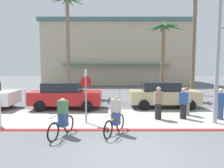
# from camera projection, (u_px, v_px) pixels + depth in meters

# --- Properties ---
(ground_plane) EXTENTS (80.00, 80.00, 0.00)m
(ground_plane) POSITION_uv_depth(u_px,v_px,m) (119.00, 100.00, 16.24)
(ground_plane) COLOR #5B5B60
(sidewalk_strip) EXTENTS (44.00, 4.00, 0.02)m
(sidewalk_strip) POSITION_uv_depth(u_px,v_px,m) (123.00, 118.00, 10.46)
(sidewalk_strip) COLOR #9E9E93
(sidewalk_strip) RESTS_ON ground
(curb_paint) EXTENTS (44.00, 0.24, 0.03)m
(curb_paint) POSITION_uv_depth(u_px,v_px,m) (125.00, 130.00, 8.47)
(curb_paint) COLOR maroon
(curb_paint) RESTS_ON ground
(building_backdrop) EXTENTS (21.73, 12.52, 9.43)m
(building_backdrop) POSITION_uv_depth(u_px,v_px,m) (115.00, 54.00, 33.31)
(building_backdrop) COLOR #BCAD8E
(building_backdrop) RESTS_ON ground
(rail_fence) EXTENTS (23.26, 0.08, 1.04)m
(rail_fence) POSITION_uv_depth(u_px,v_px,m) (120.00, 92.00, 14.67)
(rail_fence) COLOR white
(rail_fence) RESTS_ON ground
(stop_sign_bike_lane) EXTENTS (0.52, 0.56, 2.56)m
(stop_sign_bike_lane) POSITION_uv_depth(u_px,v_px,m) (86.00, 88.00, 9.38)
(stop_sign_bike_lane) COLOR gray
(stop_sign_bike_lane) RESTS_ON ground
(streetlight_curb) EXTENTS (0.24, 2.54, 7.50)m
(streetlight_curb) POSITION_uv_depth(u_px,v_px,m) (221.00, 31.00, 8.90)
(streetlight_curb) COLOR #9EA0A5
(streetlight_curb) RESTS_ON ground
(palm_tree_0) EXTENTS (3.35, 3.52, 9.38)m
(palm_tree_0) POSITION_uv_depth(u_px,v_px,m) (67.00, 20.00, 19.04)
(palm_tree_0) COLOR #846B4C
(palm_tree_0) RESTS_ON ground
(palm_tree_1) EXTENTS (3.08, 2.67, 6.34)m
(palm_tree_1) POSITION_uv_depth(u_px,v_px,m) (163.00, 41.00, 16.85)
(palm_tree_1) COLOR #756047
(palm_tree_1) RESTS_ON ground
(palm_tree_2) EXTENTS (3.03, 3.20, 9.72)m
(palm_tree_2) POSITION_uv_depth(u_px,v_px,m) (195.00, 21.00, 18.57)
(palm_tree_2) COLOR #756047
(palm_tree_2) RESTS_ON ground
(car_red_1) EXTENTS (4.40, 2.02, 1.69)m
(car_red_1) POSITION_uv_depth(u_px,v_px,m) (65.00, 95.00, 12.69)
(car_red_1) COLOR red
(car_red_1) RESTS_ON ground
(car_tan_2) EXTENTS (4.40, 2.02, 1.69)m
(car_tan_2) POSITION_uv_depth(u_px,v_px,m) (162.00, 94.00, 13.09)
(car_tan_2) COLOR tan
(car_tan_2) RESTS_ON ground
(cyclist_blue_0) EXTENTS (0.63, 1.75, 1.50)m
(cyclist_blue_0) POSITION_uv_depth(u_px,v_px,m) (62.00, 118.00, 7.76)
(cyclist_blue_0) COLOR black
(cyclist_blue_0) RESTS_ON ground
(cyclist_yellow_1) EXTENTS (0.87, 1.65, 1.50)m
(cyclist_yellow_1) POSITION_uv_depth(u_px,v_px,m) (115.00, 117.00, 8.01)
(cyclist_yellow_1) COLOR black
(cyclist_yellow_1) RESTS_ON ground
(pedestrian_0) EXTENTS (0.41, 0.34, 1.68)m
(pedestrian_0) POSITION_uv_depth(u_px,v_px,m) (158.00, 104.00, 10.13)
(pedestrian_0) COLOR #232326
(pedestrian_0) RESTS_ON ground
(pedestrian_1) EXTENTS (0.47, 0.46, 1.60)m
(pedestrian_1) POSITION_uv_depth(u_px,v_px,m) (220.00, 105.00, 10.13)
(pedestrian_1) COLOR #384C7A
(pedestrian_1) RESTS_ON ground
(pedestrian_2) EXTENTS (0.48, 0.45, 1.62)m
(pedestrian_2) POSITION_uv_depth(u_px,v_px,m) (183.00, 105.00, 10.23)
(pedestrian_2) COLOR #232326
(pedestrian_2) RESTS_ON ground
(pedestrian_3) EXTENTS (0.42, 0.47, 1.57)m
(pedestrian_3) POSITION_uv_depth(u_px,v_px,m) (186.00, 102.00, 11.01)
(pedestrian_3) COLOR gray
(pedestrian_3) RESTS_ON ground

